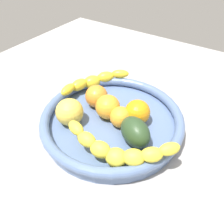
{
  "coord_description": "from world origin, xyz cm",
  "views": [
    {
      "loc": [
        37.1,
        24.73,
        45.57
      ],
      "look_at": [
        0.0,
        0.0,
        8.17
      ],
      "focal_mm": 38.43,
      "sensor_mm": 36.0,
      "label": 1
    }
  ],
  "objects": [
    {
      "name": "apple_yellow",
      "position": [
        6.04,
        -8.26,
        8.53
      ],
      "size": [
        6.73,
        6.73,
        6.73
      ],
      "primitive_type": "sphere",
      "color": "#E0C048",
      "rests_on": "fruit_bowl"
    },
    {
      "name": "banana_draped_right",
      "position": [
        -8.93,
        -12.51,
        7.8
      ],
      "size": [
        19.83,
        12.07,
        4.66
      ],
      "color": "yellow",
      "rests_on": "fruit_bowl"
    },
    {
      "name": "fruit_bowl",
      "position": [
        0.0,
        0.0,
        5.35
      ],
      "size": [
        35.51,
        35.51,
        4.59
      ],
      "color": "slate",
      "rests_on": "kitchen_counter"
    },
    {
      "name": "avocado_dark",
      "position": [
        2.73,
        8.02,
        8.05
      ],
      "size": [
        9.2,
        10.24,
        6.33
      ],
      "primitive_type": "ellipsoid",
      "rotation": [
        0.0,
        0.0,
        4.2
      ],
      "color": "#284023",
      "rests_on": "fruit_bowl"
    },
    {
      "name": "orange_rear",
      "position": [
        -3.2,
        5.24,
        8.29
      ],
      "size": [
        6.24,
        6.24,
        6.24
      ],
      "primitive_type": "sphere",
      "color": "orange",
      "rests_on": "fruit_bowl"
    },
    {
      "name": "banana_draped_left",
      "position": [
        9.5,
        7.72,
        8.38
      ],
      "size": [
        11.08,
        24.19,
        5.86
      ],
      "color": "yellow",
      "rests_on": "fruit_bowl"
    },
    {
      "name": "orange_front",
      "position": [
        -0.2,
        2.43,
        7.75
      ],
      "size": [
        5.16,
        5.16,
        5.16
      ],
      "primitive_type": "sphere",
      "color": "orange",
      "rests_on": "fruit_bowl"
    },
    {
      "name": "orange_mid_left",
      "position": [
        -3.1,
        -6.96,
        8.18
      ],
      "size": [
        6.01,
        6.01,
        6.01
      ],
      "primitive_type": "sphere",
      "color": "orange",
      "rests_on": "fruit_bowl"
    },
    {
      "name": "kitchen_counter",
      "position": [
        0.0,
        0.0,
        1.5
      ],
      "size": [
        120.0,
        120.0,
        3.0
      ],
      "primitive_type": "cube",
      "color": "#9C9998",
      "rests_on": "ground"
    },
    {
      "name": "orange_mid_right",
      "position": [
        -0.96,
        -1.9,
        8.28
      ],
      "size": [
        6.21,
        6.21,
        6.21
      ],
      "primitive_type": "sphere",
      "color": "orange",
      "rests_on": "fruit_bowl"
    }
  ]
}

